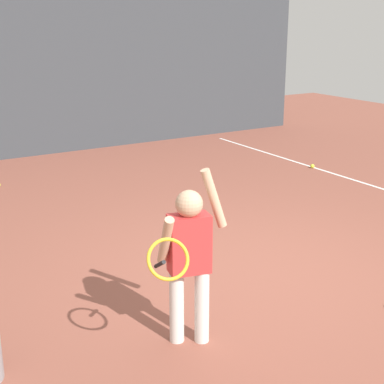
% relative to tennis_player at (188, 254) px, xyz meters
% --- Properties ---
extents(ground_plane, '(20.00, 20.00, 0.00)m').
position_rel_tennis_player_xyz_m(ground_plane, '(1.21, 0.69, -0.73)').
color(ground_plane, brown).
extents(back_fence_windscreen, '(10.64, 0.08, 2.83)m').
position_rel_tennis_player_xyz_m(back_fence_windscreen, '(1.21, 6.69, 0.69)').
color(back_fence_windscreen, '#383D42').
rests_on(back_fence_windscreen, ground).
extents(fence_post_1, '(0.09, 0.09, 2.98)m').
position_rel_tennis_player_xyz_m(fence_post_1, '(1.21, 6.75, 0.77)').
color(fence_post_1, slate).
rests_on(fence_post_1, ground).
extents(fence_post_2, '(0.09, 0.09, 2.98)m').
position_rel_tennis_player_xyz_m(fence_post_2, '(6.38, 6.75, 0.77)').
color(fence_post_2, slate).
rests_on(fence_post_2, ground).
extents(tennis_player, '(0.81, 0.57, 1.35)m').
position_rel_tennis_player_xyz_m(tennis_player, '(0.00, 0.00, 0.00)').
color(tennis_player, silver).
rests_on(tennis_player, ground).
extents(tennis_ball_2, '(0.07, 0.07, 0.07)m').
position_rel_tennis_player_xyz_m(tennis_ball_2, '(4.43, 3.42, -0.69)').
color(tennis_ball_2, '#CCE033').
rests_on(tennis_ball_2, ground).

